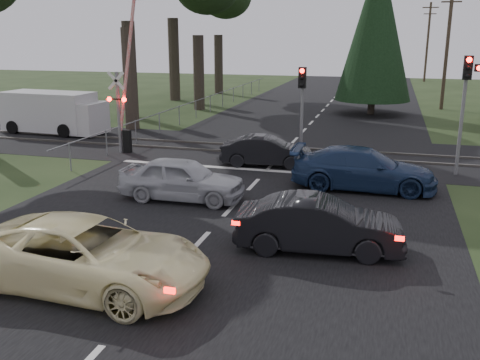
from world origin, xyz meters
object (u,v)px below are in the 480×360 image
(utility_pole_far, at_px, (428,41))
(dark_hatchback, at_px, (319,225))
(traffic_signal_right, at_px, (466,92))
(dark_car_far, at_px, (267,151))
(traffic_signal_center, at_px, (302,97))
(utility_pole_mid, at_px, (447,45))
(white_van, at_px, (56,113))
(crossing_signal, at_px, (123,110))
(cream_coupe, at_px, (87,254))
(blue_sedan, at_px, (363,169))
(silver_car, at_px, (182,179))

(utility_pole_far, height_order, dark_hatchback, utility_pole_far)
(traffic_signal_right, distance_m, dark_hatchback, 10.47)
(dark_car_far, bearing_deg, traffic_signal_center, -42.43)
(traffic_signal_right, distance_m, utility_pole_mid, 20.60)
(utility_pole_far, distance_m, dark_hatchback, 55.09)
(dark_hatchback, xyz_separation_m, white_van, (-16.66, 13.16, 0.47))
(crossing_signal, height_order, white_van, crossing_signal)
(crossing_signal, distance_m, traffic_signal_center, 8.36)
(utility_pole_far, height_order, cream_coupe, utility_pole_far)
(traffic_signal_center, xyz_separation_m, white_van, (-14.47, 2.79, -1.63))
(blue_sedan, distance_m, dark_car_far, 4.90)
(crossing_signal, height_order, silver_car, crossing_signal)
(crossing_signal, bearing_deg, utility_pole_mid, 52.03)
(traffic_signal_center, bearing_deg, cream_coupe, -100.26)
(traffic_signal_right, bearing_deg, white_van, 169.23)
(traffic_signal_right, distance_m, blue_sedan, 5.28)
(utility_pole_mid, relative_size, blue_sedan, 1.73)
(utility_pole_far, bearing_deg, silver_car, -101.39)
(blue_sedan, bearing_deg, traffic_signal_center, 34.94)
(traffic_signal_right, height_order, blue_sedan, traffic_signal_right)
(traffic_signal_center, xyz_separation_m, cream_coupe, (-2.50, -13.81, -2.04))
(cream_coupe, relative_size, white_van, 0.91)
(blue_sedan, bearing_deg, white_van, 67.50)
(traffic_signal_right, distance_m, white_van, 21.50)
(cream_coupe, xyz_separation_m, blue_sedan, (5.48, 9.66, -0.02))
(crossing_signal, relative_size, utility_pole_far, 0.77)
(utility_pole_mid, bearing_deg, white_van, -143.04)
(crossing_signal, xyz_separation_m, traffic_signal_center, (8.27, 0.89, 0.75))
(utility_pole_mid, distance_m, utility_pole_far, 25.00)
(utility_pole_far, height_order, blue_sedan, utility_pole_far)
(utility_pole_mid, height_order, dark_car_far, utility_pole_mid)
(traffic_signal_right, relative_size, dark_hatchback, 1.09)
(utility_pole_mid, bearing_deg, cream_coupe, -106.80)
(cream_coupe, relative_size, blue_sedan, 1.07)
(traffic_signal_right, distance_m, utility_pole_far, 45.56)
(traffic_signal_center, distance_m, cream_coupe, 14.18)
(traffic_signal_right, height_order, dark_car_far, traffic_signal_right)
(utility_pole_mid, distance_m, dark_hatchback, 30.42)
(crossing_signal, xyz_separation_m, silver_car, (5.40, -6.25, -1.33))
(cream_coupe, relative_size, dark_hatchback, 1.29)
(blue_sedan, bearing_deg, traffic_signal_right, -51.25)
(silver_car, xyz_separation_m, white_van, (-11.59, 9.94, 0.45))
(traffic_signal_center, relative_size, dark_hatchback, 0.95)
(utility_pole_far, bearing_deg, traffic_signal_right, -91.20)
(traffic_signal_right, height_order, utility_pole_mid, utility_pole_mid)
(utility_pole_far, height_order, dark_car_far, utility_pole_far)
(silver_car, bearing_deg, utility_pole_mid, -21.99)
(traffic_signal_right, height_order, utility_pole_far, utility_pole_far)
(dark_car_far, relative_size, white_van, 0.64)
(cream_coupe, xyz_separation_m, silver_car, (-0.37, 6.66, -0.04))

